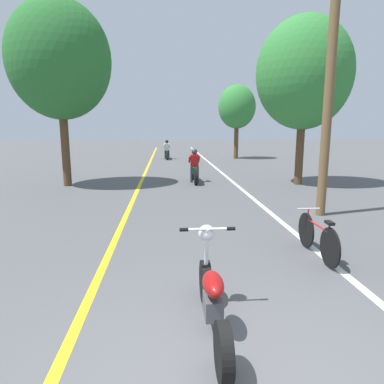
{
  "coord_description": "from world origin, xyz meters",
  "views": [
    {
      "loc": [
        -0.6,
        -2.66,
        2.35
      ],
      "look_at": [
        -0.03,
        4.92,
        0.9
      ],
      "focal_mm": 32.0,
      "sensor_mm": 36.0,
      "label": 1
    }
  ],
  "objects_px": {
    "utility_pole": "(330,80)",
    "roadside_tree_left": "(59,60)",
    "bicycle_parked": "(317,237)",
    "roadside_tree_right_far": "(237,107)",
    "motorcycle_rider_far": "(167,152)",
    "roadside_tree_right_near": "(304,74)",
    "motorcycle_foreground": "(212,296)",
    "motorcycle_rider_lead": "(194,169)"
  },
  "relations": [
    {
      "from": "utility_pole",
      "to": "roadside_tree_right_near",
      "type": "bearing_deg",
      "value": 75.28
    },
    {
      "from": "roadside_tree_right_far",
      "to": "roadside_tree_left",
      "type": "relative_size",
      "value": 0.76
    },
    {
      "from": "roadside_tree_right_far",
      "to": "motorcycle_foreground",
      "type": "bearing_deg",
      "value": -102.21
    },
    {
      "from": "utility_pole",
      "to": "bicycle_parked",
      "type": "relative_size",
      "value": 4.02
    },
    {
      "from": "roadside_tree_right_near",
      "to": "utility_pole",
      "type": "bearing_deg",
      "value": -104.72
    },
    {
      "from": "motorcycle_foreground",
      "to": "bicycle_parked",
      "type": "relative_size",
      "value": 1.21
    },
    {
      "from": "roadside_tree_right_far",
      "to": "roadside_tree_right_near",
      "type": "bearing_deg",
      "value": -88.85
    },
    {
      "from": "roadside_tree_right_near",
      "to": "motorcycle_rider_far",
      "type": "distance_m",
      "value": 13.53
    },
    {
      "from": "utility_pole",
      "to": "bicycle_parked",
      "type": "distance_m",
      "value": 4.51
    },
    {
      "from": "roadside_tree_right_far",
      "to": "utility_pole",
      "type": "bearing_deg",
      "value": -93.66
    },
    {
      "from": "utility_pole",
      "to": "motorcycle_foreground",
      "type": "height_order",
      "value": "utility_pole"
    },
    {
      "from": "roadside_tree_right_far",
      "to": "motorcycle_rider_far",
      "type": "height_order",
      "value": "roadside_tree_right_far"
    },
    {
      "from": "utility_pole",
      "to": "roadside_tree_right_far",
      "type": "height_order",
      "value": "utility_pole"
    },
    {
      "from": "roadside_tree_left",
      "to": "motorcycle_rider_lead",
      "type": "bearing_deg",
      "value": 5.62
    },
    {
      "from": "motorcycle_foreground",
      "to": "motorcycle_rider_far",
      "type": "xyz_separation_m",
      "value": [
        -0.45,
        21.82,
        0.11
      ]
    },
    {
      "from": "roadside_tree_left",
      "to": "bicycle_parked",
      "type": "distance_m",
      "value": 11.54
    },
    {
      "from": "utility_pole",
      "to": "motorcycle_rider_far",
      "type": "relative_size",
      "value": 3.19
    },
    {
      "from": "roadside_tree_right_far",
      "to": "motorcycle_rider_lead",
      "type": "bearing_deg",
      "value": -110.31
    },
    {
      "from": "utility_pole",
      "to": "motorcycle_foreground",
      "type": "distance_m",
      "value": 6.96
    },
    {
      "from": "roadside_tree_right_near",
      "to": "roadside_tree_left",
      "type": "relative_size",
      "value": 0.93
    },
    {
      "from": "roadside_tree_right_near",
      "to": "motorcycle_foreground",
      "type": "height_order",
      "value": "roadside_tree_right_near"
    },
    {
      "from": "utility_pole",
      "to": "motorcycle_foreground",
      "type": "bearing_deg",
      "value": -125.67
    },
    {
      "from": "roadside_tree_right_near",
      "to": "motorcycle_foreground",
      "type": "relative_size",
      "value": 3.19
    },
    {
      "from": "roadside_tree_right_far",
      "to": "motorcycle_rider_far",
      "type": "bearing_deg",
      "value": 179.11
    },
    {
      "from": "roadside_tree_right_near",
      "to": "roadside_tree_left",
      "type": "height_order",
      "value": "roadside_tree_left"
    },
    {
      "from": "utility_pole",
      "to": "motorcycle_rider_far",
      "type": "distance_m",
      "value": 17.5
    },
    {
      "from": "utility_pole",
      "to": "motorcycle_rider_lead",
      "type": "relative_size",
      "value": 3.21
    },
    {
      "from": "roadside_tree_right_near",
      "to": "motorcycle_foreground",
      "type": "xyz_separation_m",
      "value": [
        -4.94,
        -10.02,
        -3.97
      ]
    },
    {
      "from": "roadside_tree_right_far",
      "to": "bicycle_parked",
      "type": "xyz_separation_m",
      "value": [
        -2.48,
        -19.6,
        -3.38
      ]
    },
    {
      "from": "roadside_tree_right_far",
      "to": "motorcycle_rider_far",
      "type": "distance_m",
      "value": 6.08
    },
    {
      "from": "utility_pole",
      "to": "roadside_tree_left",
      "type": "xyz_separation_m",
      "value": [
        -8.15,
        5.31,
        1.33
      ]
    },
    {
      "from": "motorcycle_foreground",
      "to": "motorcycle_rider_far",
      "type": "height_order",
      "value": "motorcycle_rider_far"
    },
    {
      "from": "motorcycle_rider_lead",
      "to": "roadside_tree_right_near",
      "type": "bearing_deg",
      "value": -11.6
    },
    {
      "from": "motorcycle_foreground",
      "to": "motorcycle_rider_lead",
      "type": "height_order",
      "value": "motorcycle_rider_lead"
    },
    {
      "from": "motorcycle_rider_lead",
      "to": "bicycle_parked",
      "type": "relative_size",
      "value": 1.25
    },
    {
      "from": "utility_pole",
      "to": "bicycle_parked",
      "type": "bearing_deg",
      "value": -115.79
    },
    {
      "from": "roadside_tree_right_near",
      "to": "motorcycle_rider_lead",
      "type": "bearing_deg",
      "value": 168.4
    },
    {
      "from": "motorcycle_foreground",
      "to": "bicycle_parked",
      "type": "height_order",
      "value": "motorcycle_foreground"
    },
    {
      "from": "motorcycle_foreground",
      "to": "bicycle_parked",
      "type": "distance_m",
      "value": 3.09
    },
    {
      "from": "roadside_tree_left",
      "to": "motorcycle_foreground",
      "type": "relative_size",
      "value": 3.44
    },
    {
      "from": "roadside_tree_left",
      "to": "bicycle_parked",
      "type": "relative_size",
      "value": 4.18
    },
    {
      "from": "roadside_tree_right_far",
      "to": "bicycle_parked",
      "type": "height_order",
      "value": "roadside_tree_right_far"
    }
  ]
}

